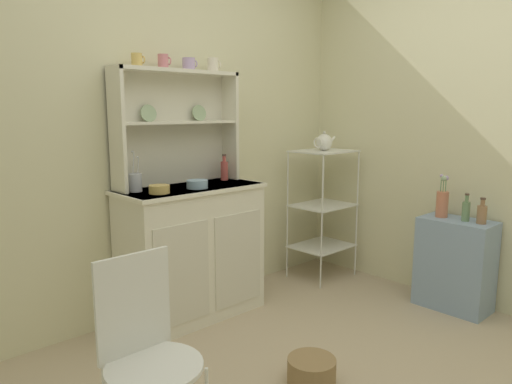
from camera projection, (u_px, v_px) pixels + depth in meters
wall_back at (163, 129)px, 3.19m from camera, size 3.84×0.05×2.50m
wall_right at (512, 130)px, 3.12m from camera, size 0.05×3.84×2.50m
hutch_cabinet at (192, 251)px, 3.16m from camera, size 0.96×0.45×0.89m
hutch_shelf_unit at (175, 119)px, 3.14m from camera, size 0.89×0.18×0.75m
bakers_rack at (323, 200)px, 3.90m from camera, size 0.48×0.38×1.06m
side_shelf_blue at (455, 264)px, 3.31m from camera, size 0.28×0.48×0.64m
wire_chair at (146, 345)px, 1.77m from camera, size 0.36×0.36×0.85m
floor_basket at (312, 371)px, 2.42m from camera, size 0.25×0.25×0.13m
cup_gold_0 at (137, 60)px, 2.86m from camera, size 0.08×0.06×0.08m
cup_rose_1 at (163, 61)px, 2.98m from camera, size 0.08×0.07×0.09m
cup_lilac_2 at (189, 64)px, 3.11m from camera, size 0.10×0.08×0.08m
cup_cream_3 at (213, 65)px, 3.24m from camera, size 0.09×0.08×0.09m
bowl_mixing_large at (159, 189)px, 2.85m from camera, size 0.12×0.12×0.05m
bowl_floral_medium at (197, 184)px, 3.03m from camera, size 0.14×0.14×0.05m
jam_bottle at (224, 170)px, 3.38m from camera, size 0.05×0.05×0.18m
utensil_jar at (135, 182)px, 2.90m from camera, size 0.08×0.08×0.25m
porcelain_teapot at (324, 142)px, 3.82m from camera, size 0.22×0.13×0.15m
flower_vase at (442, 202)px, 3.33m from camera, size 0.08×0.08×0.30m
oil_bottle at (466, 210)px, 3.21m from camera, size 0.05×0.05×0.19m
vinegar_bottle at (482, 214)px, 3.14m from camera, size 0.06×0.06×0.17m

